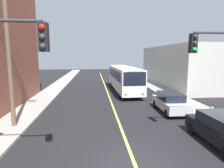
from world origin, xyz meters
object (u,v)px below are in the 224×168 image
parked_car_black (222,129)px  fire_hydrant (212,112)px  parked_car_silver (170,102)px  city_bus (124,78)px  utility_pole_near (7,29)px

parked_car_black → fire_hydrant: size_ratio=5.27×
fire_hydrant → parked_car_black: bearing=-116.6°
parked_car_silver → fire_hydrant: parked_car_silver is taller
parked_car_black → city_bus: bearing=99.9°
parked_car_silver → utility_pole_near: bearing=-167.8°
parked_car_black → parked_car_silver: same height
utility_pole_near → parked_car_silver: bearing=12.2°
parked_car_silver → fire_hydrant: (2.24, -2.26, -0.26)m
parked_car_black → fire_hydrant: parked_car_black is taller
parked_car_silver → utility_pole_near: (-11.56, -2.51, 5.44)m
city_bus → utility_pole_near: size_ratio=1.09×
city_bus → fire_hydrant: (4.65, -11.94, -1.23)m
parked_car_black → parked_car_silver: 6.07m
utility_pole_near → city_bus: bearing=53.1°
parked_car_black → fire_hydrant: (1.91, 3.81, -0.26)m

